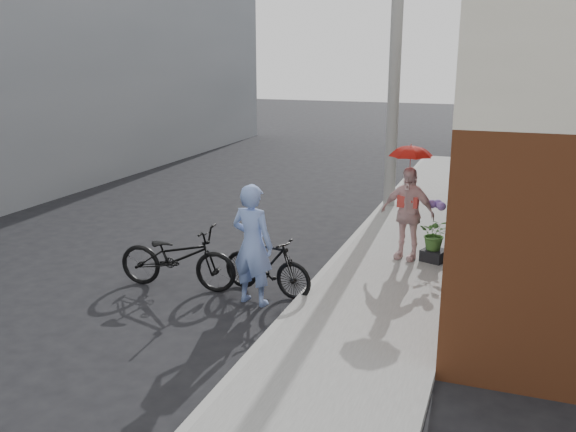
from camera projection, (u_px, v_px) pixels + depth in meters
The scene contains 11 objects.
ground at pixel (254, 288), 10.17m from camera, with size 80.00×80.00×0.00m, color black.
sidewalk at pixel (401, 261), 11.28m from camera, with size 2.20×24.00×0.12m, color gray.
curb at pixel (340, 255), 11.66m from camera, with size 0.12×24.00×0.12m, color #9E9E99.
utility_pole at pixel (395, 66), 14.35m from camera, with size 0.28×0.28×7.00m, color #9E9E99.
officer at pixel (253, 245), 9.32m from camera, with size 0.70×0.46×1.91m, color #7F9CE1.
bike_left at pixel (178, 257), 10.04m from camera, with size 0.71×2.04×1.07m, color black.
bike_right at pixel (267, 265), 9.81m from camera, with size 0.46×1.64×0.98m, color black.
kimono_woman at pixel (407, 213), 11.06m from camera, with size 1.01×0.42×1.72m, color beige.
parasol at pixel (411, 148), 10.75m from camera, with size 0.75×0.75×0.66m, color red.
planter at pixel (434, 255), 11.11m from camera, with size 0.40×0.40×0.21m, color black.
potted_plant at pixel (435, 234), 11.01m from camera, with size 0.54×0.47×0.60m, color #40702C.
Camera 1 is at (3.78, -8.75, 3.80)m, focal length 38.00 mm.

